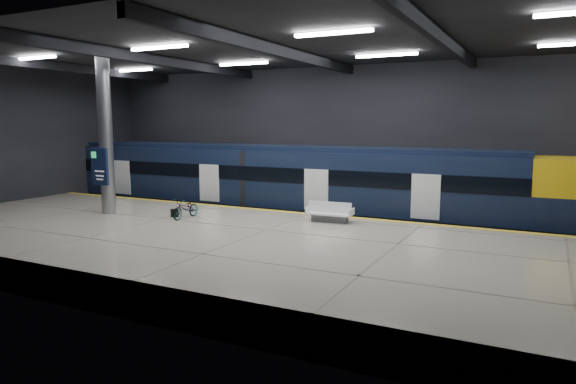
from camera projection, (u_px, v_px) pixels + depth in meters
The scene contains 10 objects.
ground at pixel (279, 252), 20.28m from camera, with size 30.00×30.00×0.00m, color black.
room_shell at pixel (278, 106), 19.51m from camera, with size 30.10×16.10×8.05m.
platform at pixel (245, 253), 17.99m from camera, with size 30.00×11.00×1.10m, color #BCB49F.
safety_strip at pixel (308, 214), 22.56m from camera, with size 30.00×0.40×0.01m, color gold.
rails at pixel (331, 225), 25.13m from camera, with size 30.00×1.52×0.16m.
train at pixel (305, 184), 25.48m from camera, with size 29.40×2.84×3.79m.
bench at pixel (330, 215), 20.69m from camera, with size 1.90×0.89×0.82m.
bicycle at pixel (186, 208), 21.45m from camera, with size 0.56×1.60×0.84m, color #99999E.
pannier_bag at pixel (175, 213), 21.75m from camera, with size 0.30×0.18×0.35m, color black.
info_column at pixel (105, 137), 22.33m from camera, with size 0.90×0.78×6.90m.
Camera 1 is at (9.23, -17.49, 5.10)m, focal length 32.00 mm.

